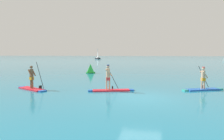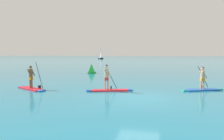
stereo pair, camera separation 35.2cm
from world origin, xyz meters
name	(u,v)px [view 2 (the right image)]	position (x,y,z in m)	size (l,w,h in m)	color
ground	(138,98)	(0.00, 0.00, 0.00)	(440.00, 440.00, 0.00)	teal
paddleboarder_near_left	(31,84)	(-7.84, 0.87, 0.39)	(2.96, 1.72, 2.03)	red
paddleboarder_mid_center	(109,85)	(-2.23, 1.60, 0.44)	(3.10, 1.44, 1.86)	red
paddleboarder_far_right	(202,85)	(4.04, 3.48, 0.37)	(2.91, 1.72, 1.72)	blue
race_marker_buoy	(92,69)	(-7.97, 13.64, 0.54)	(1.35, 1.35, 1.22)	green
sailboat_left_horizon	(101,58)	(-29.17, 83.19, 0.64)	(4.08, 5.34, 5.18)	black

